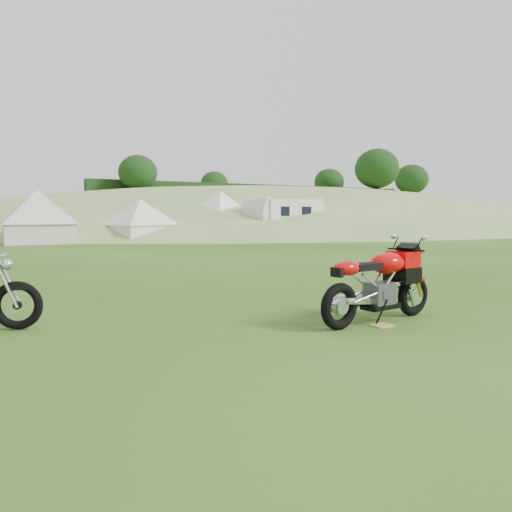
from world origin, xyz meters
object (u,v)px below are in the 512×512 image
tent_right (221,214)px  caravan (285,218)px  plywood_board (382,325)px  tent_left (38,215)px  tent_mid (141,218)px  sport_motorcycle (379,279)px

tent_right → caravan: bearing=-60.7°
plywood_board → tent_left: (-1.33, 19.81, 1.22)m
caravan → tent_mid: bearing=161.9°
tent_left → tent_mid: bearing=-6.2°
caravan → sport_motorcycle: bearing=-129.9°
sport_motorcycle → caravan: caravan is taller
caravan → tent_left: bearing=162.0°
plywood_board → caravan: bearing=59.6°
sport_motorcycle → tent_left: size_ratio=0.62×
sport_motorcycle → caravan: (10.46, 17.85, 0.53)m
tent_left → caravan: bearing=-6.4°
tent_left → tent_mid: size_ratio=1.11×
sport_motorcycle → tent_right: tent_right is taller
sport_motorcycle → caravan: bearing=53.8°
tent_right → tent_left: bearing=166.2°
plywood_board → tent_mid: size_ratio=0.09×
tent_mid → tent_right: 5.05m
tent_mid → caravan: 7.56m
caravan → plywood_board: bearing=-129.9°
sport_motorcycle → tent_left: bearing=88.4°
tent_right → tent_mid: bearing=177.0°
plywood_board → tent_right: tent_right is taller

